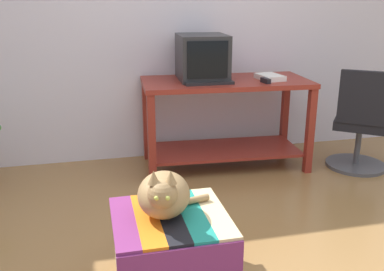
{
  "coord_description": "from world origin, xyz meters",
  "views": [
    {
      "loc": [
        -0.69,
        -1.9,
        1.46
      ],
      "look_at": [
        -0.04,
        0.85,
        0.55
      ],
      "focal_mm": 40.53,
      "sensor_mm": 36.0,
      "label": 1
    }
  ],
  "objects_px": {
    "ottoman_with_blanket": "(171,250)",
    "desk": "(225,108)",
    "keyboard": "(208,82)",
    "cat": "(164,194)",
    "book": "(270,77)",
    "office_chair": "(360,127)",
    "stapler": "(266,81)",
    "tv_monitor": "(202,58)"
  },
  "relations": [
    {
      "from": "stapler",
      "to": "book",
      "type": "bearing_deg",
      "value": 46.14
    },
    {
      "from": "desk",
      "to": "book",
      "type": "xyz_separation_m",
      "value": [
        0.37,
        -0.07,
        0.27
      ]
    },
    {
      "from": "cat",
      "to": "stapler",
      "type": "distance_m",
      "value": 1.74
    },
    {
      "from": "tv_monitor",
      "to": "keyboard",
      "type": "bearing_deg",
      "value": -86.5
    },
    {
      "from": "keyboard",
      "to": "book",
      "type": "relative_size",
      "value": 1.57
    },
    {
      "from": "tv_monitor",
      "to": "office_chair",
      "type": "bearing_deg",
      "value": -14.57
    },
    {
      "from": "tv_monitor",
      "to": "book",
      "type": "relative_size",
      "value": 1.91
    },
    {
      "from": "office_chair",
      "to": "stapler",
      "type": "xyz_separation_m",
      "value": [
        -0.83,
        0.14,
        0.41
      ]
    },
    {
      "from": "tv_monitor",
      "to": "office_chair",
      "type": "distance_m",
      "value": 1.49
    },
    {
      "from": "ottoman_with_blanket",
      "to": "cat",
      "type": "height_order",
      "value": "cat"
    },
    {
      "from": "book",
      "to": "office_chair",
      "type": "bearing_deg",
      "value": -28.25
    },
    {
      "from": "desk",
      "to": "ottoman_with_blanket",
      "type": "distance_m",
      "value": 1.77
    },
    {
      "from": "stapler",
      "to": "office_chair",
      "type": "bearing_deg",
      "value": -18.68
    },
    {
      "from": "tv_monitor",
      "to": "ottoman_with_blanket",
      "type": "xyz_separation_m",
      "value": [
        -0.59,
        -1.63,
        -0.76
      ]
    },
    {
      "from": "book",
      "to": "office_chair",
      "type": "xyz_separation_m",
      "value": [
        0.74,
        -0.28,
        -0.41
      ]
    },
    {
      "from": "tv_monitor",
      "to": "stapler",
      "type": "distance_m",
      "value": 0.57
    },
    {
      "from": "keyboard",
      "to": "stapler",
      "type": "xyz_separation_m",
      "value": [
        0.47,
        -0.07,
        0.01
      ]
    },
    {
      "from": "desk",
      "to": "stapler",
      "type": "relative_size",
      "value": 13.25
    },
    {
      "from": "desk",
      "to": "office_chair",
      "type": "bearing_deg",
      "value": -14.15
    },
    {
      "from": "desk",
      "to": "ottoman_with_blanket",
      "type": "height_order",
      "value": "desk"
    },
    {
      "from": "ottoman_with_blanket",
      "to": "desk",
      "type": "bearing_deg",
      "value": 63.39
    },
    {
      "from": "book",
      "to": "cat",
      "type": "height_order",
      "value": "book"
    },
    {
      "from": "book",
      "to": "ottoman_with_blanket",
      "type": "height_order",
      "value": "book"
    },
    {
      "from": "desk",
      "to": "tv_monitor",
      "type": "xyz_separation_m",
      "value": [
        -0.19,
        0.07,
        0.43
      ]
    },
    {
      "from": "book",
      "to": "desk",
      "type": "bearing_deg",
      "value": 161.6
    },
    {
      "from": "keyboard",
      "to": "office_chair",
      "type": "relative_size",
      "value": 0.45
    },
    {
      "from": "cat",
      "to": "office_chair",
      "type": "relative_size",
      "value": 0.48
    },
    {
      "from": "desk",
      "to": "tv_monitor",
      "type": "height_order",
      "value": "tv_monitor"
    },
    {
      "from": "desk",
      "to": "cat",
      "type": "height_order",
      "value": "desk"
    },
    {
      "from": "keyboard",
      "to": "office_chair",
      "type": "xyz_separation_m",
      "value": [
        1.3,
        -0.22,
        -0.41
      ]
    },
    {
      "from": "book",
      "to": "tv_monitor",
      "type": "bearing_deg",
      "value": 158.28
    },
    {
      "from": "keyboard",
      "to": "cat",
      "type": "distance_m",
      "value": 1.56
    },
    {
      "from": "tv_monitor",
      "to": "book",
      "type": "xyz_separation_m",
      "value": [
        0.56,
        -0.14,
        -0.16
      ]
    },
    {
      "from": "desk",
      "to": "keyboard",
      "type": "bearing_deg",
      "value": -141.22
    },
    {
      "from": "cat",
      "to": "office_chair",
      "type": "height_order",
      "value": "office_chair"
    },
    {
      "from": "desk",
      "to": "tv_monitor",
      "type": "relative_size",
      "value": 2.99
    },
    {
      "from": "tv_monitor",
      "to": "ottoman_with_blanket",
      "type": "bearing_deg",
      "value": -106.34
    },
    {
      "from": "cat",
      "to": "stapler",
      "type": "relative_size",
      "value": 3.89
    },
    {
      "from": "desk",
      "to": "stapler",
      "type": "bearing_deg",
      "value": -34.02
    },
    {
      "from": "ottoman_with_blanket",
      "to": "stapler",
      "type": "height_order",
      "value": "stapler"
    },
    {
      "from": "desk",
      "to": "office_chair",
      "type": "height_order",
      "value": "office_chair"
    },
    {
      "from": "keyboard",
      "to": "office_chair",
      "type": "height_order",
      "value": "office_chair"
    }
  ]
}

